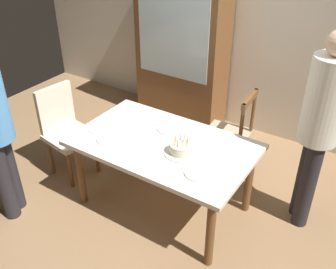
{
  "coord_description": "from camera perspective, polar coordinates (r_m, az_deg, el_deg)",
  "views": [
    {
      "loc": [
        1.55,
        -2.31,
        2.56
      ],
      "look_at": [
        0.05,
        0.0,
        0.82
      ],
      "focal_mm": 40.98,
      "sensor_mm": 36.0,
      "label": 1
    }
  ],
  "objects": [
    {
      "name": "ground",
      "position": [
        3.78,
        -0.65,
        -10.38
      ],
      "size": [
        6.4,
        6.4,
        0.0
      ],
      "primitive_type": "plane",
      "color": "#93704C"
    },
    {
      "name": "back_wall",
      "position": [
        4.61,
        12.56,
        15.66
      ],
      "size": [
        6.4,
        0.1,
        2.6
      ],
      "primitive_type": "cube",
      "color": "silver",
      "rests_on": "ground"
    },
    {
      "name": "dining_table",
      "position": [
        3.38,
        -0.71,
        -2.42
      ],
      "size": [
        1.57,
        0.95,
        0.72
      ],
      "color": "silver",
      "rests_on": "ground"
    },
    {
      "name": "birthday_cake",
      "position": [
        3.17,
        1.94,
        -2.2
      ],
      "size": [
        0.28,
        0.28,
        0.16
      ],
      "color": "silver",
      "rests_on": "dining_table"
    },
    {
      "name": "plate_near_celebrant",
      "position": [
        3.42,
        -8.77,
        -0.6
      ],
      "size": [
        0.22,
        0.22,
        0.01
      ],
      "primitive_type": "cylinder",
      "color": "white",
      "rests_on": "dining_table"
    },
    {
      "name": "plate_far_side",
      "position": [
        3.52,
        0.15,
        0.87
      ],
      "size": [
        0.22,
        0.22,
        0.01
      ],
      "primitive_type": "cylinder",
      "color": "white",
      "rests_on": "dining_table"
    },
    {
      "name": "plate_near_guest",
      "position": [
        2.98,
        4.56,
        -5.72
      ],
      "size": [
        0.22,
        0.22,
        0.01
      ],
      "primitive_type": "cylinder",
      "color": "white",
      "rests_on": "dining_table"
    },
    {
      "name": "fork_near_celebrant",
      "position": [
        3.5,
        -10.92,
        0.02
      ],
      "size": [
        0.18,
        0.05,
        0.01
      ],
      "primitive_type": "cube",
      "rotation": [
        0.0,
        0.0,
        -0.21
      ],
      "color": "silver",
      "rests_on": "dining_table"
    },
    {
      "name": "fork_far_side",
      "position": [
        3.59,
        -2.03,
        1.53
      ],
      "size": [
        0.18,
        0.03,
        0.01
      ],
      "primitive_type": "cube",
      "rotation": [
        0.0,
        0.0,
        0.08
      ],
      "color": "silver",
      "rests_on": "dining_table"
    },
    {
      "name": "fork_near_guest",
      "position": [
        3.04,
        1.77,
        -4.92
      ],
      "size": [
        0.18,
        0.05,
        0.01
      ],
      "primitive_type": "cube",
      "rotation": [
        0.0,
        0.0,
        0.22
      ],
      "color": "silver",
      "rests_on": "dining_table"
    },
    {
      "name": "chair_spindle_back",
      "position": [
        3.96,
        9.05,
        -0.22
      ],
      "size": [
        0.47,
        0.47,
        0.95
      ],
      "color": "tan",
      "rests_on": "ground"
    },
    {
      "name": "chair_upholstered",
      "position": [
        4.07,
        -15.15,
        1.12
      ],
      "size": [
        0.5,
        0.5,
        0.95
      ],
      "color": "beige",
      "rests_on": "ground"
    },
    {
      "name": "person_guest",
      "position": [
        3.27,
        21.7,
        1.54
      ],
      "size": [
        0.32,
        0.32,
        1.77
      ],
      "color": "#262328",
      "rests_on": "ground"
    },
    {
      "name": "china_cabinet",
      "position": [
        4.78,
        2.12,
        12.57
      ],
      "size": [
        1.1,
        0.45,
        1.9
      ],
      "color": "brown",
      "rests_on": "ground"
    }
  ]
}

